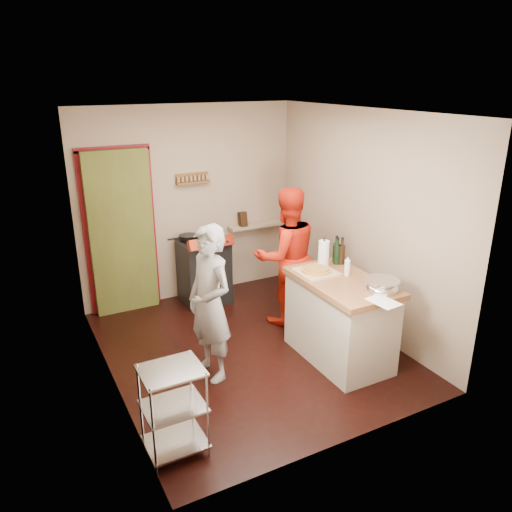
{
  "coord_description": "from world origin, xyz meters",
  "views": [
    {
      "loc": [
        -2.24,
        -4.45,
        2.93
      ],
      "look_at": [
        0.09,
        0.0,
        1.11
      ],
      "focal_mm": 35.0,
      "sensor_mm": 36.0,
      "label": 1
    }
  ],
  "objects_px": {
    "wire_shelving": "(174,407)",
    "stove": "(204,270)",
    "island": "(340,317)",
    "person_red": "(286,256)",
    "person_stripe": "(210,304)"
  },
  "relations": [
    {
      "from": "stove",
      "to": "island",
      "type": "distance_m",
      "value": 2.17
    },
    {
      "from": "wire_shelving",
      "to": "island",
      "type": "bearing_deg",
      "value": 15.63
    },
    {
      "from": "stove",
      "to": "person_stripe",
      "type": "relative_size",
      "value": 0.62
    },
    {
      "from": "island",
      "to": "person_red",
      "type": "xyz_separation_m",
      "value": [
        -0.05,
        1.05,
        0.36
      ]
    },
    {
      "from": "wire_shelving",
      "to": "person_red",
      "type": "xyz_separation_m",
      "value": [
        2.02,
        1.63,
        0.41
      ]
    },
    {
      "from": "island",
      "to": "person_red",
      "type": "bearing_deg",
      "value": 92.67
    },
    {
      "from": "stove",
      "to": "person_red",
      "type": "bearing_deg",
      "value": -55.41
    },
    {
      "from": "island",
      "to": "stove",
      "type": "bearing_deg",
      "value": 109.79
    },
    {
      "from": "stove",
      "to": "island",
      "type": "relative_size",
      "value": 0.72
    },
    {
      "from": "wire_shelving",
      "to": "stove",
      "type": "bearing_deg",
      "value": 63.15
    },
    {
      "from": "wire_shelving",
      "to": "person_stripe",
      "type": "bearing_deg",
      "value": 52.2
    },
    {
      "from": "wire_shelving",
      "to": "person_red",
      "type": "relative_size",
      "value": 0.47
    },
    {
      "from": "island",
      "to": "person_stripe",
      "type": "distance_m",
      "value": 1.43
    },
    {
      "from": "island",
      "to": "person_stripe",
      "type": "height_order",
      "value": "person_stripe"
    },
    {
      "from": "wire_shelving",
      "to": "person_red",
      "type": "distance_m",
      "value": 2.62
    }
  ]
}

